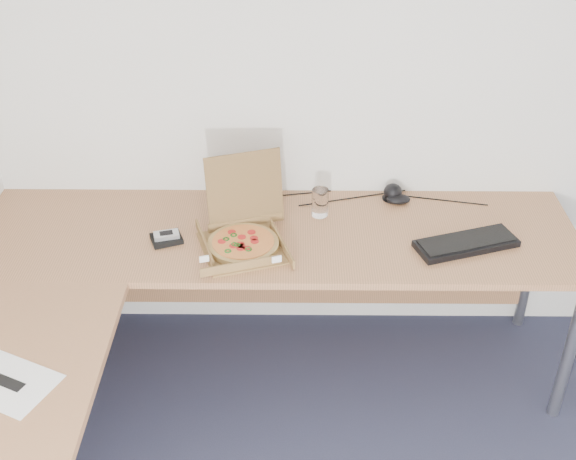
{
  "coord_description": "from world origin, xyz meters",
  "views": [
    {
      "loc": [
        -0.43,
        -1.15,
        2.4
      ],
      "look_at": [
        -0.45,
        1.28,
        0.82
      ],
      "focal_mm": 45.79,
      "sensor_mm": 36.0,
      "label": 1
    }
  ],
  "objects_px": {
    "keyboard": "(466,244)",
    "drinking_glass": "(320,202)",
    "pizza_box": "(243,238)",
    "wallet": "(167,239)",
    "desk": "(186,302)"
  },
  "relations": [
    {
      "from": "keyboard",
      "to": "drinking_glass",
      "type": "bearing_deg",
      "value": 139.27
    },
    {
      "from": "pizza_box",
      "to": "drinking_glass",
      "type": "bearing_deg",
      "value": 19.47
    },
    {
      "from": "keyboard",
      "to": "wallet",
      "type": "xyz_separation_m",
      "value": [
        -1.21,
        0.03,
        -0.0
      ]
    },
    {
      "from": "desk",
      "to": "keyboard",
      "type": "bearing_deg",
      "value": 16.85
    },
    {
      "from": "keyboard",
      "to": "wallet",
      "type": "distance_m",
      "value": 1.21
    },
    {
      "from": "desk",
      "to": "drinking_glass",
      "type": "bearing_deg",
      "value": 48.09
    },
    {
      "from": "drinking_glass",
      "to": "wallet",
      "type": "distance_m",
      "value": 0.66
    },
    {
      "from": "keyboard",
      "to": "desk",
      "type": "bearing_deg",
      "value": 178.18
    },
    {
      "from": "wallet",
      "to": "desk",
      "type": "bearing_deg",
      "value": -92.71
    },
    {
      "from": "desk",
      "to": "pizza_box",
      "type": "distance_m",
      "value": 0.39
    },
    {
      "from": "desk",
      "to": "keyboard",
      "type": "xyz_separation_m",
      "value": [
        1.09,
        0.33,
        0.04
      ]
    },
    {
      "from": "desk",
      "to": "keyboard",
      "type": "relative_size",
      "value": 6.05
    },
    {
      "from": "drinking_glass",
      "to": "desk",
      "type": "bearing_deg",
      "value": -131.91
    },
    {
      "from": "pizza_box",
      "to": "wallet",
      "type": "bearing_deg",
      "value": 155.6
    },
    {
      "from": "pizza_box",
      "to": "wallet",
      "type": "xyz_separation_m",
      "value": [
        -0.32,
        0.03,
        -0.03
      ]
    }
  ]
}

